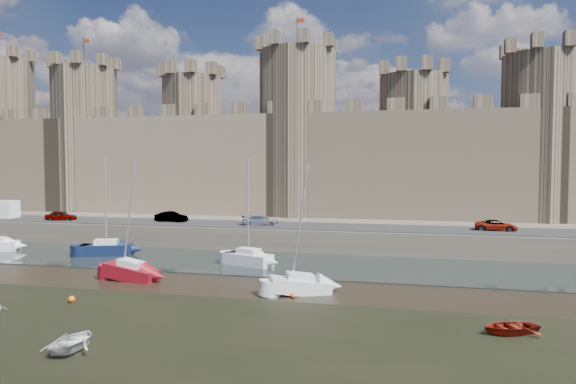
# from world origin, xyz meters

# --- Properties ---
(ground) EXTENTS (160.00, 160.00, 0.00)m
(ground) POSITION_xyz_m (0.00, 0.00, 0.00)
(ground) COLOR black
(ground) RESTS_ON ground
(water_channel) EXTENTS (160.00, 12.00, 0.08)m
(water_channel) POSITION_xyz_m (0.00, 24.00, 0.04)
(water_channel) COLOR black
(water_channel) RESTS_ON ground
(quay) EXTENTS (160.00, 60.00, 2.50)m
(quay) POSITION_xyz_m (0.00, 60.00, 1.25)
(quay) COLOR #4C443A
(quay) RESTS_ON ground
(road) EXTENTS (160.00, 7.00, 0.10)m
(road) POSITION_xyz_m (0.00, 34.00, 2.55)
(road) COLOR black
(road) RESTS_ON quay
(castle) EXTENTS (108.50, 11.00, 29.00)m
(castle) POSITION_xyz_m (-0.64, 48.00, 11.67)
(castle) COLOR #42382B
(castle) RESTS_ON quay
(car_0) EXTENTS (3.95, 2.13, 1.28)m
(car_0) POSITION_xyz_m (-25.18, 32.76, 3.14)
(car_0) COLOR gray
(car_0) RESTS_ON quay
(car_1) EXTENTS (4.09, 1.63, 1.32)m
(car_1) POSITION_xyz_m (-10.89, 34.42, 3.16)
(car_1) COLOR gray
(car_1) RESTS_ON quay
(car_2) EXTENTS (4.51, 2.56, 1.23)m
(car_2) POSITION_xyz_m (0.79, 33.55, 3.12)
(car_2) COLOR gray
(car_2) RESTS_ON quay
(car_3) EXTENTS (4.45, 2.31, 1.20)m
(car_3) POSITION_xyz_m (26.62, 34.47, 3.10)
(car_3) COLOR gray
(car_3) RESTS_ON quay
(sailboat_1) EXTENTS (5.58, 3.75, 10.42)m
(sailboat_1) POSITION_xyz_m (-13.38, 24.31, 0.82)
(sailboat_1) COLOR black
(sailboat_1) RESTS_ON ground
(sailboat_2) EXTENTS (5.04, 3.26, 10.14)m
(sailboat_2) POSITION_xyz_m (2.83, 22.45, 0.81)
(sailboat_2) COLOR silver
(sailboat_2) RESTS_ON ground
(sailboat_4) EXTENTS (4.66, 2.21, 10.53)m
(sailboat_4) POSITION_xyz_m (-4.84, 14.54, 0.77)
(sailboat_4) COLOR maroon
(sailboat_4) RESTS_ON ground
(sailboat_5) EXTENTS (4.82, 3.45, 9.71)m
(sailboat_5) POSITION_xyz_m (9.74, 13.34, 0.71)
(sailboat_5) COLOR silver
(sailboat_5) RESTS_ON ground
(dinghy_2) EXTENTS (3.06, 3.87, 0.72)m
(dinghy_2) POSITION_xyz_m (0.63, -0.42, 0.36)
(dinghy_2) COLOR silver
(dinghy_2) RESTS_ON ground
(dinghy_4) EXTENTS (4.10, 3.68, 0.70)m
(dinghy_4) POSITION_xyz_m (23.14, 7.30, 0.35)
(dinghy_4) COLOR maroon
(dinghy_4) RESTS_ON ground
(buoy_1) EXTENTS (0.47, 0.47, 0.47)m
(buoy_1) POSITION_xyz_m (-5.19, 7.34, 0.23)
(buoy_1) COLOR #E75A0A
(buoy_1) RESTS_ON ground
(buoy_3) EXTENTS (0.38, 0.38, 0.38)m
(buoy_3) POSITION_xyz_m (9.50, 12.00, 0.19)
(buoy_3) COLOR #F0590A
(buoy_3) RESTS_ON ground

